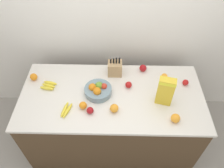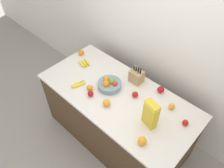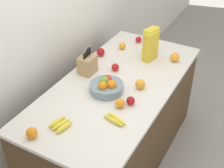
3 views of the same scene
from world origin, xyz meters
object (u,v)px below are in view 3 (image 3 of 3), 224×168
banana_bunch_right (115,119)px  orange_near_bowl (122,46)px  apple_middle (115,67)px  orange_mid_right (32,133)px  apple_front (131,101)px  fruit_bowl (107,86)px  orange_back_center (175,57)px  knife_block (87,64)px  banana_bunch_left (60,124)px  apple_rightmost (139,40)px  orange_by_cereal (140,84)px  apple_leftmost (101,52)px  orange_mid_left (120,103)px  cereal_box (151,43)px

banana_bunch_right → orange_near_bowl: (1.01, 0.46, 0.02)m
apple_middle → orange_mid_right: bearing=175.1°
apple_front → orange_mid_right: bearing=146.8°
fruit_bowl → orange_back_center: 0.81m
knife_block → banana_bunch_left: 0.74m
fruit_bowl → apple_rightmost: bearing=8.6°
orange_by_cereal → apple_leftmost: bearing=60.9°
apple_front → apple_rightmost: bearing=21.5°
orange_mid_left → cereal_box: bearing=6.6°
knife_block → apple_middle: size_ratio=3.78×
apple_middle → apple_front: bearing=-138.1°
apple_rightmost → orange_near_bowl: 0.23m
apple_front → orange_mid_left: size_ratio=0.89×
orange_by_cereal → banana_bunch_right: bearing=-178.4°
banana_bunch_right → apple_front: (0.24, -0.01, 0.02)m
cereal_box → orange_back_center: 0.27m
apple_rightmost → orange_mid_right: (-1.65, 0.04, 0.01)m
orange_by_cereal → apple_middle: bearing=64.9°
fruit_bowl → orange_mid_left: bearing=-124.3°
orange_mid_left → orange_back_center: (0.87, -0.13, 0.01)m
apple_middle → orange_near_bowl: size_ratio=1.00×
cereal_box → fruit_bowl: 0.68m
fruit_bowl → apple_front: fruit_bowl is taller
fruit_bowl → orange_mid_left: fruit_bowl is taller
knife_block → apple_middle: bearing=-53.9°
orange_mid_left → orange_mid_right: bearing=147.3°
apple_rightmost → orange_back_center: size_ratio=0.74×
apple_rightmost → fruit_bowl: bearing=-171.4°
orange_back_center → orange_mid_right: bearing=160.8°
knife_block → apple_leftmost: bearing=9.7°
orange_mid_left → orange_near_bowl: 0.95m
orange_back_center → apple_middle: bearing=135.3°
banana_bunch_left → apple_front: 0.58m
apple_middle → orange_near_bowl: 0.42m
orange_mid_right → orange_near_bowl: (1.43, 0.04, -0.01)m
orange_mid_right → apple_front: bearing=-33.2°
apple_rightmost → orange_mid_right: 1.65m
orange_back_center → orange_near_bowl: 0.55m
banana_bunch_right → orange_near_bowl: 1.11m
banana_bunch_right → apple_front: bearing=-2.9°
cereal_box → apple_front: (-0.72, -0.15, -0.14)m
banana_bunch_left → banana_bunch_right: bearing=-52.7°
banana_bunch_right → orange_back_center: (1.04, -0.09, 0.03)m
apple_leftmost → orange_by_cereal: orange_by_cereal is taller
apple_rightmost → orange_by_cereal: size_ratio=0.76×
cereal_box → apple_front: size_ratio=4.74×
orange_mid_left → orange_back_center: bearing=-8.6°
apple_middle → orange_near_bowl: same height
apple_middle → apple_leftmost: (0.17, 0.26, 0.01)m
orange_mid_right → cereal_box: bearing=-11.6°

